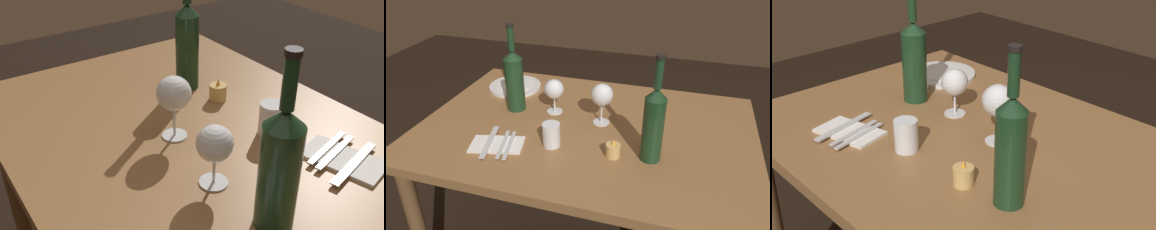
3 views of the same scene
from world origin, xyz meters
TOP-DOWN VIEW (x-y plane):
  - dining_table at (0.00, 0.00)m, footprint 1.30×0.90m
  - wine_glass_left at (0.16, -0.08)m, footprint 0.08×0.08m
  - wine_glass_right at (-0.05, -0.05)m, footprint 0.09×0.09m
  - wine_bottle at (-0.27, 0.14)m, footprint 0.07×0.07m
  - wine_bottle_second at (0.33, -0.06)m, footprint 0.08×0.08m
  - water_tumbler at (0.08, 0.16)m, footprint 0.06×0.06m
  - votive_candle at (-0.15, 0.17)m, footprint 0.05×0.05m
  - folded_napkin at (0.27, 0.22)m, footprint 0.21×0.15m
  - fork_inner at (0.25, 0.22)m, footprint 0.06×0.18m
  - fork_outer at (0.22, 0.22)m, footprint 0.06×0.18m
  - table_knife at (0.30, 0.22)m, footprint 0.07×0.21m

SIDE VIEW (x-z plane):
  - dining_table at x=0.00m, z-range 0.28..1.02m
  - folded_napkin at x=0.27m, z-range 0.74..0.75m
  - fork_inner at x=0.25m, z-range 0.75..0.75m
  - fork_outer at x=0.22m, z-range 0.75..0.75m
  - table_knife at x=0.30m, z-range 0.75..0.75m
  - votive_candle at x=-0.15m, z-range 0.73..0.80m
  - water_tumbler at x=0.08m, z-range 0.73..0.82m
  - wine_glass_left at x=0.16m, z-range 0.77..0.92m
  - wine_glass_right at x=-0.05m, z-range 0.78..0.95m
  - wine_bottle_second at x=0.33m, z-range 0.69..1.06m
  - wine_bottle at x=-0.27m, z-range 0.70..1.07m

